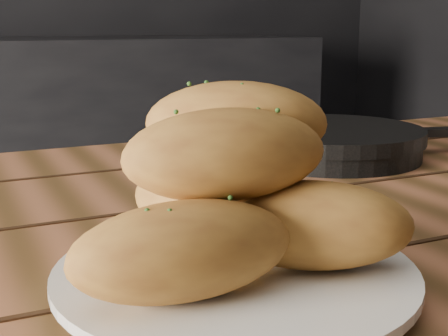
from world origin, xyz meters
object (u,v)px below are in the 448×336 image
Objects in this scene: plate at (235,277)px; bread_rolls at (232,192)px; table at (334,301)px; skillet at (330,141)px.

plate is 0.07m from bread_rolls.
table is 0.24m from plate.
bread_rolls is at bearing -147.09° from table.
table is 5.21× the size of bread_rolls.
bread_rolls reaches higher than plate.
bread_rolls is (-0.18, -0.12, 0.17)m from table.
bread_rolls is 0.50m from skillet.
skillet is at bearing 47.10° from bread_rolls.
bread_rolls is 0.65× the size of skillet.
table is 0.27m from bread_rolls.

